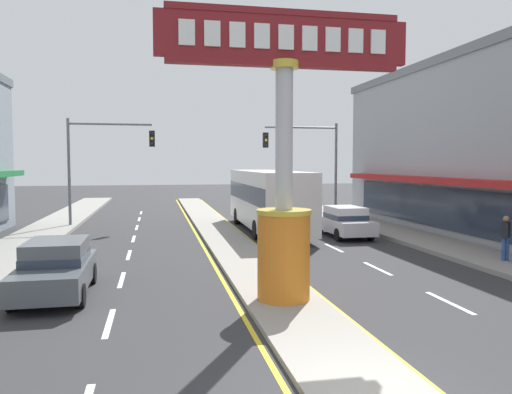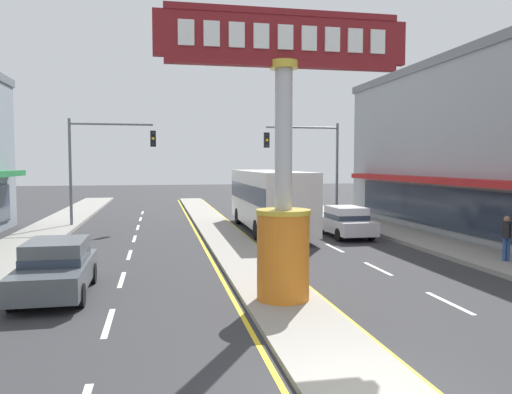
{
  "view_description": "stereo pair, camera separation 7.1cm",
  "coord_description": "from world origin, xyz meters",
  "px_view_note": "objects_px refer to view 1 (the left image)",
  "views": [
    {
      "loc": [
        -3.24,
        -7.03,
        3.68
      ],
      "look_at": [
        -0.1,
        8.7,
        2.6
      ],
      "focal_mm": 35.4,
      "sensor_mm": 36.0,
      "label": 1
    },
    {
      "loc": [
        -3.17,
        -7.05,
        3.68
      ],
      "look_at": [
        -0.1,
        8.7,
        2.6
      ],
      "focal_mm": 35.4,
      "sensor_mm": 36.0,
      "label": 2
    }
  ],
  "objects_px": {
    "bus_mid_left_lane": "(267,197)",
    "traffic_light_left_side": "(101,153)",
    "traffic_light_right_side": "(310,154)",
    "sedan_near_right_lane": "(344,221)",
    "pedestrian_near_kerb": "(506,235)",
    "district_sign": "(284,174)",
    "sedan_far_right_lane": "(56,267)"
  },
  "relations": [
    {
      "from": "bus_mid_left_lane",
      "to": "traffic_light_right_side",
      "type": "bearing_deg",
      "value": 47.72
    },
    {
      "from": "sedan_near_right_lane",
      "to": "bus_mid_left_lane",
      "type": "bearing_deg",
      "value": 139.05
    },
    {
      "from": "traffic_light_left_side",
      "to": "sedan_far_right_lane",
      "type": "height_order",
      "value": "traffic_light_left_side"
    },
    {
      "from": "traffic_light_left_side",
      "to": "bus_mid_left_lane",
      "type": "distance_m",
      "value": 9.88
    },
    {
      "from": "traffic_light_left_side",
      "to": "bus_mid_left_lane",
      "type": "xyz_separation_m",
      "value": [
        8.94,
        -3.45,
        -2.38
      ]
    },
    {
      "from": "district_sign",
      "to": "traffic_light_right_side",
      "type": "relative_size",
      "value": 1.19
    },
    {
      "from": "district_sign",
      "to": "sedan_far_right_lane",
      "type": "bearing_deg",
      "value": 160.74
    },
    {
      "from": "district_sign",
      "to": "traffic_light_right_side",
      "type": "xyz_separation_m",
      "value": [
        6.26,
        17.9,
        0.83
      ]
    },
    {
      "from": "traffic_light_left_side",
      "to": "pedestrian_near_kerb",
      "type": "xyz_separation_m",
      "value": [
        15.3,
        -14.15,
        -3.15
      ]
    },
    {
      "from": "traffic_light_right_side",
      "to": "pedestrian_near_kerb",
      "type": "xyz_separation_m",
      "value": [
        2.77,
        -14.64,
        -3.15
      ]
    },
    {
      "from": "traffic_light_right_side",
      "to": "sedan_near_right_lane",
      "type": "xyz_separation_m",
      "value": [
        -0.28,
        -6.81,
        -3.46
      ]
    },
    {
      "from": "traffic_light_left_side",
      "to": "pedestrian_near_kerb",
      "type": "distance_m",
      "value": 21.08
    },
    {
      "from": "bus_mid_left_lane",
      "to": "pedestrian_near_kerb",
      "type": "xyz_separation_m",
      "value": [
        6.36,
        -10.7,
        -0.77
      ]
    },
    {
      "from": "traffic_light_left_side",
      "to": "district_sign",
      "type": "bearing_deg",
      "value": -70.21
    },
    {
      "from": "traffic_light_left_side",
      "to": "pedestrian_near_kerb",
      "type": "relative_size",
      "value": 3.84
    },
    {
      "from": "sedan_near_right_lane",
      "to": "sedan_far_right_lane",
      "type": "bearing_deg",
      "value": -143.02
    },
    {
      "from": "pedestrian_near_kerb",
      "to": "sedan_near_right_lane",
      "type": "bearing_deg",
      "value": 111.32
    },
    {
      "from": "traffic_light_left_side",
      "to": "traffic_light_right_side",
      "type": "height_order",
      "value": "same"
    },
    {
      "from": "traffic_light_right_side",
      "to": "sedan_far_right_lane",
      "type": "xyz_separation_m",
      "value": [
        -12.24,
        -15.81,
        -3.46
      ]
    },
    {
      "from": "district_sign",
      "to": "sedan_near_right_lane",
      "type": "distance_m",
      "value": 12.87
    },
    {
      "from": "traffic_light_left_side",
      "to": "sedan_near_right_lane",
      "type": "height_order",
      "value": "traffic_light_left_side"
    },
    {
      "from": "sedan_near_right_lane",
      "to": "pedestrian_near_kerb",
      "type": "distance_m",
      "value": 8.42
    },
    {
      "from": "traffic_light_left_side",
      "to": "sedan_far_right_lane",
      "type": "bearing_deg",
      "value": -88.94
    },
    {
      "from": "bus_mid_left_lane",
      "to": "traffic_light_left_side",
      "type": "bearing_deg",
      "value": 158.92
    },
    {
      "from": "district_sign",
      "to": "sedan_far_right_lane",
      "type": "distance_m",
      "value": 6.86
    },
    {
      "from": "district_sign",
      "to": "bus_mid_left_lane",
      "type": "bearing_deg",
      "value": 79.13
    },
    {
      "from": "district_sign",
      "to": "sedan_far_right_lane",
      "type": "relative_size",
      "value": 1.71
    },
    {
      "from": "traffic_light_left_side",
      "to": "pedestrian_near_kerb",
      "type": "height_order",
      "value": "traffic_light_left_side"
    },
    {
      "from": "sedan_near_right_lane",
      "to": "sedan_far_right_lane",
      "type": "distance_m",
      "value": 14.97
    },
    {
      "from": "traffic_light_right_side",
      "to": "sedan_far_right_lane",
      "type": "distance_m",
      "value": 20.3
    },
    {
      "from": "traffic_light_right_side",
      "to": "pedestrian_near_kerb",
      "type": "relative_size",
      "value": 3.84
    },
    {
      "from": "sedan_near_right_lane",
      "to": "sedan_far_right_lane",
      "type": "relative_size",
      "value": 1.0
    }
  ]
}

